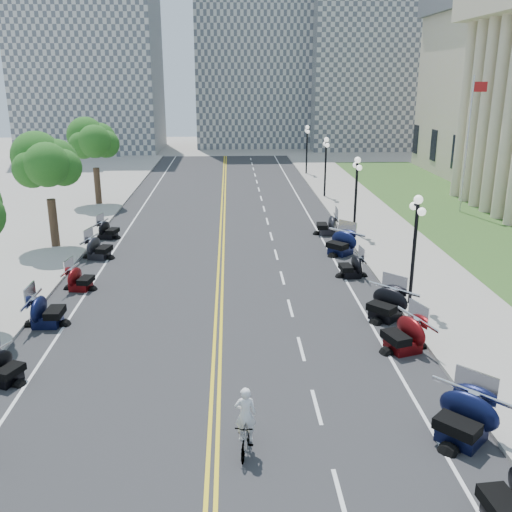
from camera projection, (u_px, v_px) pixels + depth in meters
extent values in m
plane|color=gray|center=(217.00, 351.00, 21.59)|extent=(160.00, 160.00, 0.00)
cube|color=#333335|center=(221.00, 266.00, 31.11)|extent=(16.00, 90.00, 0.01)
cube|color=yellow|center=(218.00, 266.00, 31.10)|extent=(0.12, 90.00, 0.00)
cube|color=yellow|center=(223.00, 266.00, 31.11)|extent=(0.12, 90.00, 0.00)
cube|color=white|center=(337.00, 265.00, 31.39)|extent=(0.12, 90.00, 0.00)
cube|color=white|center=(102.00, 268.00, 30.83)|extent=(0.12, 90.00, 0.00)
cube|color=white|center=(340.00, 496.00, 14.10)|extent=(0.12, 2.00, 0.00)
cube|color=white|center=(317.00, 407.00, 17.91)|extent=(0.12, 2.00, 0.00)
cube|color=white|center=(301.00, 349.00, 21.72)|extent=(0.12, 2.00, 0.00)
cube|color=white|center=(290.00, 308.00, 25.53)|extent=(0.12, 2.00, 0.00)
cube|color=white|center=(282.00, 278.00, 29.34)|extent=(0.12, 2.00, 0.00)
cube|color=white|center=(276.00, 255.00, 33.15)|extent=(0.12, 2.00, 0.00)
cube|color=white|center=(271.00, 236.00, 36.96)|extent=(0.12, 2.00, 0.00)
cube|color=white|center=(267.00, 221.00, 40.77)|extent=(0.12, 2.00, 0.00)
cube|color=white|center=(264.00, 209.00, 44.58)|extent=(0.12, 2.00, 0.00)
cube|color=white|center=(261.00, 198.00, 48.39)|extent=(0.12, 2.00, 0.00)
cube|color=white|center=(259.00, 189.00, 52.20)|extent=(0.12, 2.00, 0.00)
cube|color=white|center=(257.00, 182.00, 56.01)|extent=(0.12, 2.00, 0.00)
cube|color=white|center=(255.00, 175.00, 59.82)|extent=(0.12, 2.00, 0.00)
cube|color=white|center=(253.00, 169.00, 63.63)|extent=(0.12, 2.00, 0.00)
cube|color=white|center=(252.00, 164.00, 67.44)|extent=(0.12, 2.00, 0.00)
cube|color=white|center=(251.00, 159.00, 71.25)|extent=(0.12, 2.00, 0.00)
cube|color=#9E9991|center=(410.00, 262.00, 31.55)|extent=(5.00, 90.00, 0.15)
cube|color=#9E9991|center=(25.00, 268.00, 30.63)|extent=(5.00, 90.00, 0.15)
cube|color=#356023|center=(475.00, 225.00, 39.48)|extent=(9.00, 60.00, 0.10)
cube|color=gray|center=(89.00, 52.00, 75.92)|extent=(18.00, 14.00, 26.00)
cube|color=gray|center=(252.00, 39.00, 81.99)|extent=(16.00, 12.00, 30.00)
cube|color=gray|center=(379.00, 68.00, 81.13)|extent=(20.00, 14.00, 22.00)
imported|color=#A51414|center=(245.00, 435.00, 15.67)|extent=(0.72, 1.74, 1.02)
imported|color=white|center=(245.00, 393.00, 15.27)|extent=(0.59, 0.39, 1.63)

